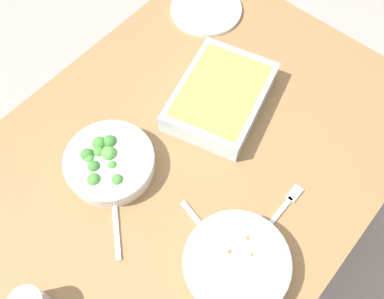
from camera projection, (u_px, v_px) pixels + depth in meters
name	position (u px, v px, depth m)	size (l,w,h in m)	color
ground_plane	(192.00, 236.00, 1.78)	(6.00, 6.00, 0.00)	#9E9389
dining_table	(192.00, 165.00, 1.21)	(1.20, 0.90, 0.74)	olive
stew_bowl	(237.00, 264.00, 0.96)	(0.24, 0.24, 0.06)	silver
broccoli_bowl	(109.00, 162.00, 1.08)	(0.23, 0.23, 0.07)	silver
baking_dish	(221.00, 96.00, 1.17)	(0.35, 0.29, 0.06)	silver
side_plate	(206.00, 9.00, 1.36)	(0.22, 0.22, 0.01)	white
spoon_by_stew	(212.00, 238.00, 1.02)	(0.05, 0.18, 0.01)	silver
spoon_by_broccoli	(115.00, 214.00, 1.04)	(0.13, 0.15, 0.01)	silver
fork_on_table	(282.00, 209.00, 1.05)	(0.18, 0.02, 0.01)	silver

